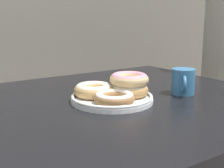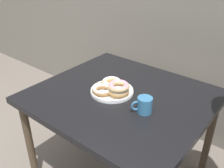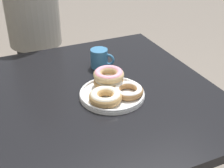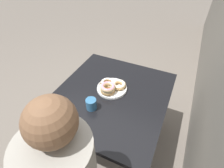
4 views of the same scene
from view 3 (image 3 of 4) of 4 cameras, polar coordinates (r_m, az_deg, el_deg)
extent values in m
cube|color=black|center=(1.34, -1.91, -1.95)|extent=(1.05, 0.95, 0.04)
cylinder|color=#473828|center=(2.05, 4.09, -1.64)|extent=(0.05, 0.05, 0.68)
cylinder|color=#473828|center=(1.87, -19.42, -7.07)|extent=(0.05, 0.05, 0.68)
cylinder|color=white|center=(1.29, 0.00, -2.03)|extent=(0.27, 0.27, 0.01)
torus|color=white|center=(1.28, 0.00, -1.58)|extent=(0.27, 0.27, 0.01)
torus|color=#B2844C|center=(1.33, -0.64, 0.37)|extent=(0.17, 0.17, 0.04)
torus|color=silver|center=(1.33, -0.64, 0.62)|extent=(0.16, 0.16, 0.03)
torus|color=tan|center=(1.23, -1.22, -2.39)|extent=(0.18, 0.18, 0.04)
torus|color=silver|center=(1.22, -1.22, -2.11)|extent=(0.17, 0.17, 0.03)
torus|color=#9E7042|center=(1.28, 2.94, -1.25)|extent=(0.16, 0.16, 0.03)
torus|color=white|center=(1.27, 2.94, -1.03)|extent=(0.15, 0.15, 0.03)
torus|color=#D6B27A|center=(1.31, -0.64, 1.76)|extent=(0.18, 0.18, 0.03)
torus|color=pink|center=(1.31, -0.64, 1.99)|extent=(0.17, 0.17, 0.03)
cylinder|color=teal|center=(1.51, -2.36, 4.72)|extent=(0.08, 0.08, 0.09)
cylinder|color=#382114|center=(1.49, -2.39, 6.10)|extent=(0.07, 0.07, 0.00)
torus|color=teal|center=(1.50, -0.63, 4.48)|extent=(0.05, 0.05, 0.06)
cube|color=black|center=(2.19, -13.00, -0.38)|extent=(0.28, 0.20, 0.67)
cylinder|color=gray|center=(1.93, -14.63, 14.57)|extent=(0.32, 0.32, 0.53)
camera|label=1|loc=(1.41, 44.17, 4.39)|focal=50.00mm
camera|label=2|loc=(2.38, 17.68, 31.54)|focal=40.00mm
camera|label=4|loc=(2.08, -31.56, 36.77)|focal=28.00mm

